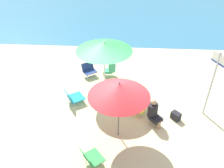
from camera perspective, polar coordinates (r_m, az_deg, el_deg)
ground_plane at (r=7.98m, az=2.59°, el=-8.47°), size 40.00×40.00×0.00m
sea_water at (r=20.10m, az=3.68°, el=18.92°), size 40.00×16.00×0.01m
umbrella_red at (r=6.28m, az=1.77°, el=-1.43°), size 1.75×1.75×2.02m
umbrella_green at (r=8.18m, az=-1.96°, el=9.20°), size 2.02×2.02×2.15m
beach_chair_a at (r=8.08m, az=6.74°, el=-4.82°), size 0.72×0.71×0.67m
beach_chair_b at (r=8.56m, az=-9.48°, el=-3.15°), size 0.81×0.80×0.53m
beach_chair_c at (r=10.05m, az=-5.74°, el=3.63°), size 0.72×0.71×0.56m
beach_chair_d at (r=6.51m, az=-5.23°, el=-17.59°), size 0.73×0.73×0.59m
person_a at (r=9.89m, az=-0.27°, el=4.32°), size 0.55×0.34×0.93m
person_b at (r=7.62m, az=10.21°, el=-6.78°), size 0.52×0.55×0.94m
warning_sign at (r=7.89m, az=23.80°, el=1.81°), size 0.26×0.50×2.38m
beach_bag at (r=8.15m, az=15.44°, el=-7.58°), size 0.36×0.37×0.27m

